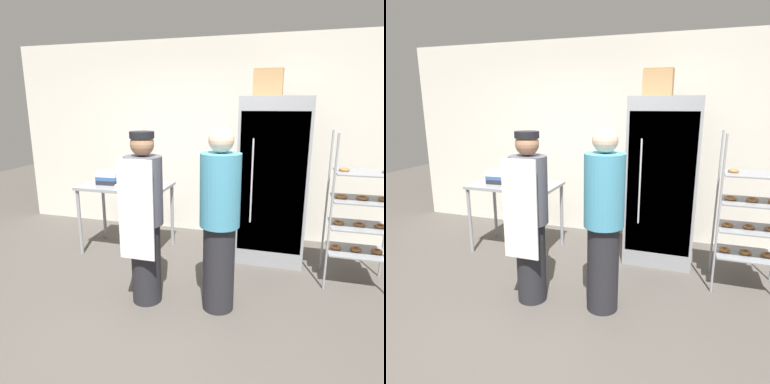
% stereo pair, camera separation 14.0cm
% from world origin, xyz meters
% --- Properties ---
extents(ground_plane, '(14.00, 14.00, 0.00)m').
position_xyz_m(ground_plane, '(0.00, 0.00, 0.00)').
color(ground_plane, '#4C4742').
extents(back_wall, '(6.40, 0.12, 2.74)m').
position_xyz_m(back_wall, '(0.00, 2.37, 1.37)').
color(back_wall, silver).
rests_on(back_wall, ground_plane).
extents(refrigerator, '(0.79, 0.74, 1.95)m').
position_xyz_m(refrigerator, '(0.79, 1.68, 0.97)').
color(refrigerator, gray).
rests_on(refrigerator, ground_plane).
extents(baking_rack, '(0.64, 0.48, 1.60)m').
position_xyz_m(baking_rack, '(1.70, 1.21, 0.78)').
color(baking_rack, '#93969B').
rests_on(baking_rack, ground_plane).
extents(prep_counter, '(1.10, 0.67, 0.88)m').
position_xyz_m(prep_counter, '(-1.01, 1.36, 0.77)').
color(prep_counter, gray).
rests_on(prep_counter, ground_plane).
extents(donut_box, '(0.25, 0.19, 0.24)m').
position_xyz_m(donut_box, '(-0.90, 1.21, 0.93)').
color(donut_box, silver).
rests_on(donut_box, prep_counter).
extents(blender_pitcher, '(0.14, 0.14, 0.28)m').
position_xyz_m(blender_pitcher, '(-0.80, 1.49, 1.00)').
color(blender_pitcher, '#99999E').
rests_on(blender_pitcher, prep_counter).
extents(binder_stack, '(0.28, 0.26, 0.16)m').
position_xyz_m(binder_stack, '(-1.23, 1.35, 0.96)').
color(binder_stack, '#232328').
rests_on(binder_stack, prep_counter).
extents(cardboard_storage_box, '(0.33, 0.30, 0.31)m').
position_xyz_m(cardboard_storage_box, '(0.67, 1.77, 2.10)').
color(cardboard_storage_box, '#A87F51').
rests_on(cardboard_storage_box, refrigerator).
extents(person_baker, '(0.35, 0.36, 1.63)m').
position_xyz_m(person_baker, '(-0.29, 0.30, 0.85)').
color(person_baker, '#232328').
rests_on(person_baker, ground_plane).
extents(person_customer, '(0.36, 0.36, 1.68)m').
position_xyz_m(person_customer, '(0.40, 0.36, 0.86)').
color(person_customer, '#232328').
rests_on(person_customer, ground_plane).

